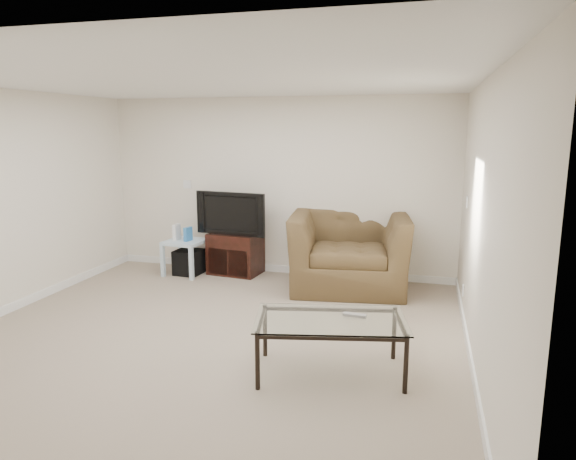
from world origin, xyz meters
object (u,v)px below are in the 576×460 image
(tv_stand, at_px, (236,253))
(coffee_table, at_px, (330,346))
(subwoofer, at_px, (189,262))
(side_table, at_px, (186,257))
(television, at_px, (234,213))
(recliner, at_px, (349,238))

(tv_stand, bearing_deg, coffee_table, -48.49)
(subwoofer, bearing_deg, side_table, -152.36)
(tv_stand, bearing_deg, side_table, -154.46)
(television, height_order, recliner, recliner)
(television, distance_m, recliner, 1.71)
(recliner, bearing_deg, subwoofer, 172.05)
(recliner, distance_m, coffee_table, 2.53)
(tv_stand, distance_m, subwoofer, 0.69)
(side_table, height_order, recliner, recliner)
(television, distance_m, coffee_table, 3.35)
(subwoofer, xyz_separation_m, recliner, (2.32, -0.02, 0.48))
(tv_stand, bearing_deg, recliner, -1.09)
(side_table, xyz_separation_m, coffee_table, (2.56, -2.48, -0.00))
(side_table, distance_m, recliner, 2.38)
(coffee_table, bearing_deg, side_table, 135.86)
(television, bearing_deg, tv_stand, 90.78)
(tv_stand, height_order, television, television)
(recliner, xyz_separation_m, coffee_table, (0.21, -2.48, -0.41))
(tv_stand, xyz_separation_m, coffee_table, (1.88, -2.71, -0.05))
(tv_stand, distance_m, side_table, 0.72)
(side_table, relative_size, subwoofer, 1.47)
(side_table, distance_m, coffee_table, 3.57)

